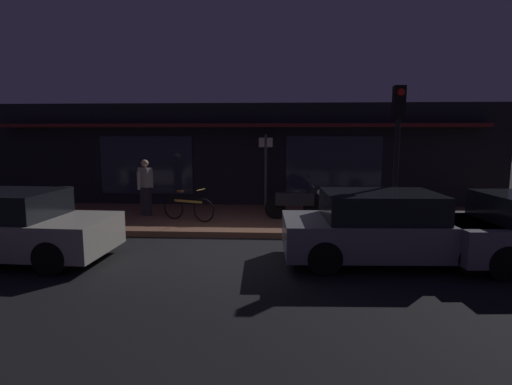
# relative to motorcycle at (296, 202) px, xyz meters

# --- Properties ---
(ground_plane) EXTENTS (60.00, 60.00, 0.00)m
(ground_plane) POSITION_rel_motorcycle_xyz_m (-1.85, -2.72, -0.65)
(ground_plane) COLOR black
(sidewalk_slab) EXTENTS (18.00, 4.00, 0.15)m
(sidewalk_slab) POSITION_rel_motorcycle_xyz_m (-1.85, 0.28, -0.57)
(sidewalk_slab) COLOR brown
(sidewalk_slab) RESTS_ON ground_plane
(storefront_building) EXTENTS (18.00, 3.30, 3.60)m
(storefront_building) POSITION_rel_motorcycle_xyz_m (-1.85, 3.67, 1.16)
(storefront_building) COLOR black
(storefront_building) RESTS_ON ground_plane
(motorcycle) EXTENTS (1.70, 0.55, 0.97)m
(motorcycle) POSITION_rel_motorcycle_xyz_m (0.00, 0.00, 0.00)
(motorcycle) COLOR black
(motorcycle) RESTS_ON sidewalk_slab
(bicycle_parked) EXTENTS (1.56, 0.67, 0.91)m
(bicycle_parked) POSITION_rel_motorcycle_xyz_m (-3.02, -0.41, -0.14)
(bicycle_parked) COLOR black
(bicycle_parked) RESTS_ON sidewalk_slab
(person_photographer) EXTENTS (0.44, 0.58, 1.67)m
(person_photographer) POSITION_rel_motorcycle_xyz_m (-4.45, 0.27, 0.38)
(person_photographer) COLOR #28232D
(person_photographer) RESTS_ON sidewalk_slab
(sign_post) EXTENTS (0.44, 0.09, 2.40)m
(sign_post) POSITION_rel_motorcycle_xyz_m (-0.91, 1.64, 0.86)
(sign_post) COLOR #47474C
(sign_post) RESTS_ON sidewalk_slab
(trash_bin) EXTENTS (0.48, 0.48, 0.93)m
(trash_bin) POSITION_rel_motorcycle_xyz_m (-6.50, -0.51, -0.03)
(trash_bin) COLOR #2D4C33
(trash_bin) RESTS_ON sidewalk_slab
(traffic_light_pole) EXTENTS (0.24, 0.33, 3.60)m
(traffic_light_pole) POSITION_rel_motorcycle_xyz_m (2.10, -2.32, 1.83)
(traffic_light_pole) COLOR black
(traffic_light_pole) RESTS_ON ground_plane
(parked_car_near) EXTENTS (4.18, 1.95, 1.42)m
(parked_car_near) POSITION_rel_motorcycle_xyz_m (-6.00, -3.69, 0.06)
(parked_car_near) COLOR black
(parked_car_near) RESTS_ON ground_plane
(parked_car_far) EXTENTS (4.16, 1.91, 1.42)m
(parked_car_far) POSITION_rel_motorcycle_xyz_m (1.62, -3.43, 0.06)
(parked_car_far) COLOR black
(parked_car_far) RESTS_ON ground_plane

